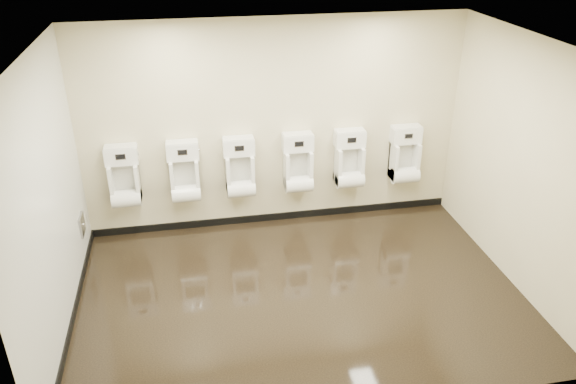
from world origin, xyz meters
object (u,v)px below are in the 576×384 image
object	(u,v)px
urinal_4	(349,163)
urinal_5	(405,159)
urinal_1	(185,176)
urinal_3	(298,167)
urinal_2	(240,172)
access_panel	(82,225)
urinal_0	(125,181)

from	to	relation	value
urinal_4	urinal_5	xyz separation A→B (m)	(0.79, 0.00, 0.00)
urinal_1	urinal_3	size ratio (longest dim) A/B	1.00
urinal_1	urinal_2	xyz separation A→B (m)	(0.72, 0.00, 0.00)
urinal_1	urinal_4	xyz separation A→B (m)	(2.21, 0.00, 0.00)
access_panel	urinal_2	size ratio (longest dim) A/B	0.32
urinal_3	access_panel	bearing A→B (deg)	-171.57
access_panel	urinal_0	distance (m)	0.75
urinal_1	urinal_3	xyz separation A→B (m)	(1.50, 0.00, 0.00)
urinal_1	urinal_3	world-z (taller)	same
urinal_3	urinal_5	world-z (taller)	same
access_panel	urinal_1	bearing A→B (deg)	17.83
access_panel	urinal_3	bearing A→B (deg)	8.43
access_panel	urinal_5	bearing A→B (deg)	5.49
urinal_5	urinal_2	bearing A→B (deg)	180.00
access_panel	urinal_4	size ratio (longest dim) A/B	0.32
access_panel	urinal_3	xyz separation A→B (m)	(2.77, 0.41, 0.35)
urinal_2	urinal_3	world-z (taller)	same
access_panel	urinal_4	distance (m)	3.53
urinal_2	urinal_3	size ratio (longest dim) A/B	1.00
urinal_3	urinal_5	bearing A→B (deg)	0.00
urinal_3	urinal_0	bearing A→B (deg)	180.00
urinal_0	urinal_1	xyz separation A→B (m)	(0.75, 0.00, 0.00)
urinal_0	urinal_5	distance (m)	3.76
urinal_1	urinal_4	size ratio (longest dim) A/B	1.00
urinal_3	urinal_4	distance (m)	0.71
access_panel	urinal_5	size ratio (longest dim) A/B	0.32
urinal_0	access_panel	bearing A→B (deg)	-141.88
urinal_0	urinal_4	distance (m)	2.96
urinal_4	urinal_5	size ratio (longest dim) A/B	1.00
urinal_0	urinal_3	xyz separation A→B (m)	(2.25, 0.00, 0.00)
urinal_2	urinal_3	xyz separation A→B (m)	(0.78, 0.00, 0.00)
access_panel	urinal_5	world-z (taller)	urinal_5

